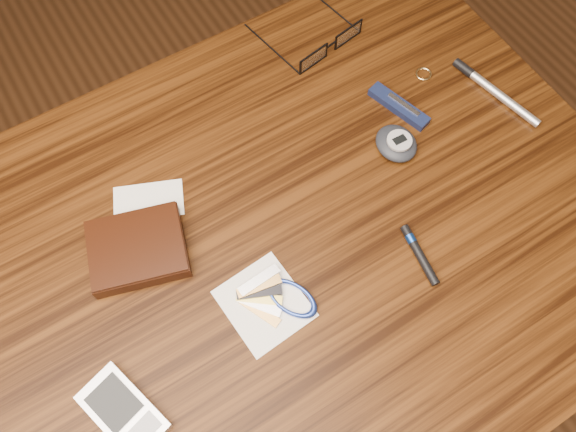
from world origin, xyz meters
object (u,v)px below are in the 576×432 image
object	(u,v)px
pda_phone	(123,411)
silver_pen	(489,87)
notepad_keys	(277,299)
pocket_knife	(399,106)
wallet_and_card	(138,248)
pedometer	(396,143)
desk	(262,281)
eyeglasses	(327,44)

from	to	relation	value
pda_phone	silver_pen	distance (m)	0.65
notepad_keys	pocket_knife	world-z (taller)	same
wallet_and_card	pedometer	bearing A→B (deg)	-6.78
desk	eyeglasses	xyz separation A→B (m)	(0.26, 0.23, 0.11)
eyeglasses	pda_phone	xyz separation A→B (m)	(-0.48, -0.32, -0.01)
wallet_and_card	pocket_knife	xyz separation A→B (m)	(0.41, 0.01, -0.01)
pda_phone	notepad_keys	size ratio (longest dim) A/B	0.96
eyeglasses	silver_pen	bearing A→B (deg)	-49.35
eyeglasses	silver_pen	world-z (taller)	eyeglasses
desk	eyeglasses	world-z (taller)	eyeglasses
pedometer	pocket_knife	xyz separation A→B (m)	(0.04, 0.05, -0.01)
pda_phone	silver_pen	xyz separation A→B (m)	(0.64, 0.13, -0.00)
pocket_knife	silver_pen	world-z (taller)	same
eyeglasses	pedometer	xyz separation A→B (m)	(-0.02, -0.20, -0.00)
desk	pedometer	xyz separation A→B (m)	(0.24, 0.04, 0.11)
desk	wallet_and_card	size ratio (longest dim) A/B	5.98
pedometer	pocket_knife	distance (m)	0.07
desk	silver_pen	xyz separation A→B (m)	(0.42, 0.05, 0.11)
eyeglasses	wallet_and_card	bearing A→B (deg)	-158.37
wallet_and_card	eyeglasses	size ratio (longest dim) A/B	1.12
pocket_knife	pda_phone	bearing A→B (deg)	-161.03
eyeglasses	pedometer	size ratio (longest dim) A/B	2.29
pda_phone	pocket_knife	distance (m)	0.54
desk	notepad_keys	xyz separation A→B (m)	(-0.01, -0.06, 0.11)
desk	pda_phone	size ratio (longest dim) A/B	8.88
desk	eyeglasses	distance (m)	0.37
wallet_and_card	pda_phone	distance (m)	0.19
notepad_keys	silver_pen	distance (m)	0.44
pedometer	pocket_knife	world-z (taller)	pedometer
pda_phone	wallet_and_card	bearing A→B (deg)	59.86
pedometer	notepad_keys	bearing A→B (deg)	-158.03
wallet_and_card	silver_pen	distance (m)	0.54
notepad_keys	silver_pen	bearing A→B (deg)	14.61
wallet_and_card	pda_phone	xyz separation A→B (m)	(-0.10, -0.17, -0.01)
eyeglasses	silver_pen	size ratio (longest dim) A/B	0.98
pocket_knife	pedometer	bearing A→B (deg)	-130.08
pda_phone	eyeglasses	bearing A→B (deg)	33.63
wallet_and_card	pda_phone	world-z (taller)	wallet_and_card
desk	pocket_knife	distance (m)	0.32
wallet_and_card	notepad_keys	distance (m)	0.19
desk	pocket_knife	xyz separation A→B (m)	(0.29, 0.09, 0.11)
notepad_keys	pocket_knife	size ratio (longest dim) A/B	1.19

